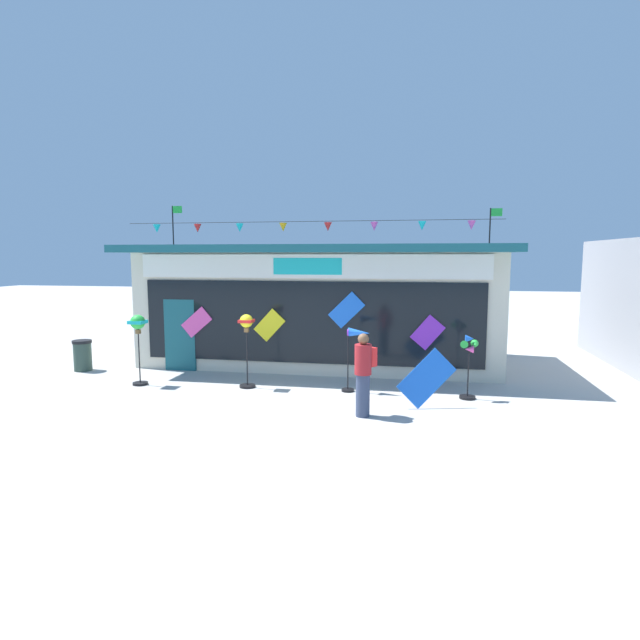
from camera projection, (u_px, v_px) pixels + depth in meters
ground_plane at (273, 414)px, 10.57m from camera, size 80.00×80.00×0.00m
kite_shop_building at (322, 303)px, 15.81m from camera, size 10.55×5.22×4.77m
wind_spinner_far_left at (138, 330)px, 12.81m from camera, size 0.37×0.37×1.76m
wind_spinner_left at (247, 333)px, 12.56m from camera, size 0.39×0.39×1.80m
wind_spinner_center_left at (356, 344)px, 12.17m from camera, size 0.68×0.31×1.52m
wind_spinner_center_right at (469, 358)px, 11.57m from camera, size 0.41×0.36×1.46m
person_near_camera at (364, 373)px, 10.33m from camera, size 0.44×0.47×1.68m
trash_bin at (83, 355)px, 14.53m from camera, size 0.52×0.52×0.86m
display_kite_on_ground at (426, 378)px, 10.99m from camera, size 1.26×0.41×1.26m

